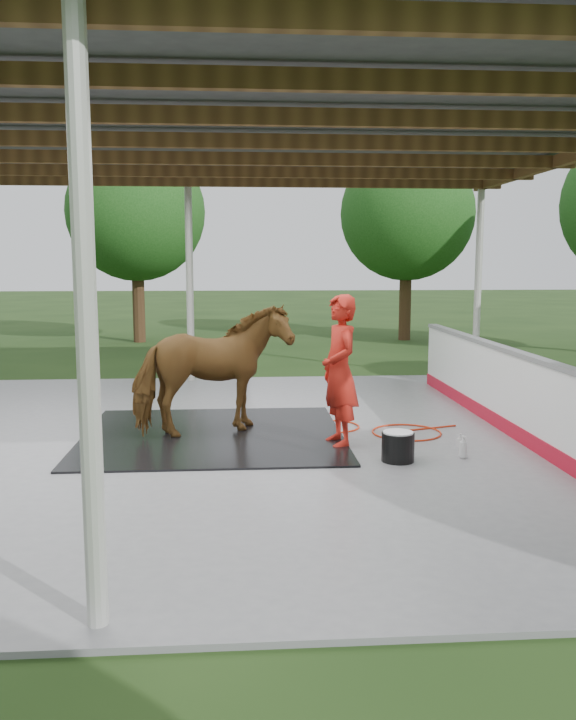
{
  "coord_description": "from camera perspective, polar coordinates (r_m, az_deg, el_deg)",
  "views": [
    {
      "loc": [
        0.92,
        -9.02,
        2.36
      ],
      "look_at": [
        1.56,
        -0.02,
        1.1
      ],
      "focal_mm": 35.0,
      "sensor_mm": 36.0,
      "label": 1
    }
  ],
  "objects": [
    {
      "name": "ground",
      "position": [
        9.36,
        -9.67,
        -6.75
      ],
      "size": [
        100.0,
        100.0,
        0.0
      ],
      "primitive_type": "plane",
      "color": "#1E3814"
    },
    {
      "name": "hose_coil",
      "position": [
        9.81,
        7.35,
        -5.66
      ],
      "size": [
        2.12,
        1.27,
        0.02
      ],
      "color": "red",
      "rests_on": "concrete_slab"
    },
    {
      "name": "rubber_mat",
      "position": [
        9.52,
        -6.11,
        -6.05
      ],
      "size": [
        3.44,
        3.23,
        0.03
      ],
      "primitive_type": "cube",
      "color": "black",
      "rests_on": "concrete_slab"
    },
    {
      "name": "dasher_board",
      "position": [
        9.9,
        17.82,
        -2.71
      ],
      "size": [
        0.16,
        8.0,
        1.15
      ],
      "color": "#B10E24",
      "rests_on": "concrete_slab"
    },
    {
      "name": "concrete_slab",
      "position": [
        9.36,
        -9.67,
        -6.6
      ],
      "size": [
        12.0,
        10.0,
        0.05
      ],
      "primitive_type": "cube",
      "color": "slate",
      "rests_on": "ground"
    },
    {
      "name": "pavilion_structure",
      "position": [
        9.2,
        -10.27,
        17.89
      ],
      "size": [
        12.6,
        10.6,
        4.05
      ],
      "color": "beige",
      "rests_on": "ground"
    },
    {
      "name": "wash_bucket",
      "position": [
        8.34,
        8.92,
        -6.92
      ],
      "size": [
        0.38,
        0.38,
        0.35
      ],
      "color": "black",
      "rests_on": "concrete_slab"
    },
    {
      "name": "soap_bottle_b",
      "position": [
        9.11,
        13.83,
        -6.37
      ],
      "size": [
        0.11,
        0.11,
        0.18
      ],
      "primitive_type": "imported",
      "rotation": [
        0.0,
        0.0,
        -1.03
      ],
      "color": "#338CD8",
      "rests_on": "concrete_slab"
    },
    {
      "name": "horse",
      "position": [
        9.34,
        -6.19,
        -0.82
      ],
      "size": [
        2.25,
        1.64,
        1.73
      ],
      "primitive_type": "imported",
      "rotation": [
        0.0,
        0.0,
        1.96
      ],
      "color": "brown",
      "rests_on": "rubber_mat"
    },
    {
      "name": "soap_bottle_a",
      "position": [
        8.64,
        14.05,
        -6.86
      ],
      "size": [
        0.13,
        0.14,
        0.27
      ],
      "primitive_type": "imported",
      "rotation": [
        0.0,
        0.0,
        0.36
      ],
      "color": "silver",
      "rests_on": "concrete_slab"
    },
    {
      "name": "tree_belt",
      "position": [
        10.04,
        -7.91,
        16.07
      ],
      "size": [
        28.0,
        28.0,
        5.8
      ],
      "color": "#382314",
      "rests_on": "ground"
    },
    {
      "name": "handler",
      "position": [
        8.84,
        4.22,
        -0.87
      ],
      "size": [
        0.6,
        0.78,
        1.91
      ],
      "primitive_type": "imported",
      "rotation": [
        0.0,
        0.0,
        -1.36
      ],
      "color": "red",
      "rests_on": "concrete_slab"
    }
  ]
}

